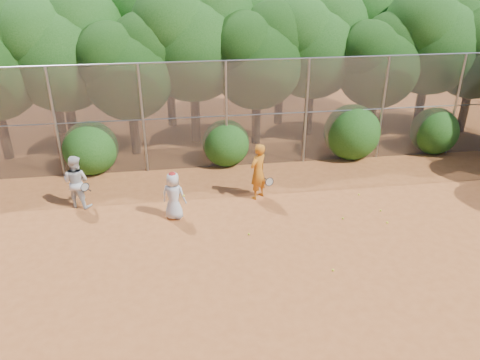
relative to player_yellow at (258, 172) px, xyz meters
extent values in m
plane|color=#A85626|center=(0.29, -3.33, -0.95)|extent=(80.00, 80.00, 0.00)
cylinder|color=gray|center=(-6.71, 2.67, 1.05)|extent=(0.09, 0.09, 4.00)
cylinder|color=gray|center=(-3.71, 2.67, 1.05)|extent=(0.09, 0.09, 4.00)
cylinder|color=gray|center=(-0.71, 2.67, 1.05)|extent=(0.09, 0.09, 4.00)
cylinder|color=gray|center=(2.29, 2.67, 1.05)|extent=(0.09, 0.09, 4.00)
cylinder|color=gray|center=(5.29, 2.67, 1.05)|extent=(0.09, 0.09, 4.00)
cylinder|color=gray|center=(8.29, 2.67, 1.05)|extent=(0.09, 0.09, 4.00)
cylinder|color=gray|center=(0.29, 2.67, 3.05)|extent=(20.00, 0.05, 0.05)
cylinder|color=gray|center=(0.29, 2.67, 1.05)|extent=(20.00, 0.04, 0.04)
cube|color=slate|center=(0.29, 2.67, 1.05)|extent=(20.00, 0.02, 4.00)
cylinder|color=black|center=(-9.21, 4.67, 0.24)|extent=(0.38, 0.38, 2.38)
sphere|color=black|center=(-8.45, 5.05, 3.52)|extent=(3.05, 3.05, 3.05)
cylinder|color=black|center=(-6.71, 5.17, 0.31)|extent=(0.38, 0.38, 2.52)
sphere|color=#194711|center=(-6.71, 5.17, 2.78)|extent=(4.03, 4.03, 4.03)
sphere|color=#194711|center=(-5.91, 5.57, 3.79)|extent=(3.23, 3.23, 3.23)
sphere|color=#194711|center=(-7.42, 4.87, 3.58)|extent=(3.02, 3.02, 3.02)
cylinder|color=black|center=(-4.21, 4.47, 0.13)|extent=(0.36, 0.36, 2.17)
sphere|color=black|center=(-4.21, 4.47, 2.26)|extent=(3.47, 3.47, 3.47)
sphere|color=black|center=(-3.52, 4.82, 3.13)|extent=(2.78, 2.78, 2.78)
sphere|color=black|center=(-4.82, 4.21, 2.95)|extent=(2.60, 2.60, 2.60)
cylinder|color=black|center=(-1.71, 5.47, 0.38)|extent=(0.39, 0.39, 2.66)
sphere|color=#194711|center=(-1.71, 5.47, 2.99)|extent=(4.26, 4.26, 4.26)
sphere|color=#194711|center=(-0.86, 5.89, 4.05)|extent=(3.40, 3.40, 3.40)
sphere|color=#194711|center=(-2.46, 5.15, 3.84)|extent=(3.19, 3.19, 3.19)
cylinder|color=black|center=(0.79, 4.87, 0.19)|extent=(0.37, 0.37, 2.27)
sphere|color=black|center=(0.79, 4.87, 2.42)|extent=(3.64, 3.64, 3.64)
sphere|color=black|center=(1.51, 5.23, 3.33)|extent=(2.91, 2.91, 2.91)
sphere|color=black|center=(0.15, 4.60, 3.14)|extent=(2.73, 2.73, 2.73)
cylinder|color=black|center=(3.29, 5.67, 0.27)|extent=(0.38, 0.38, 2.45)
sphere|color=#194711|center=(3.29, 5.67, 2.67)|extent=(3.92, 3.92, 3.92)
sphere|color=#194711|center=(4.07, 6.06, 3.65)|extent=(3.14, 3.14, 3.14)
sphere|color=#194711|center=(2.60, 5.37, 3.46)|extent=(2.94, 2.94, 2.94)
cylinder|color=black|center=(5.79, 4.67, 0.10)|extent=(0.36, 0.36, 2.10)
sphere|color=black|center=(5.79, 4.67, 2.16)|extent=(3.36, 3.36, 3.36)
sphere|color=black|center=(6.46, 5.00, 3.00)|extent=(2.69, 2.69, 2.69)
sphere|color=black|center=(5.20, 4.42, 2.83)|extent=(2.52, 2.52, 2.52)
cylinder|color=black|center=(8.29, 5.27, 0.34)|extent=(0.39, 0.39, 2.59)
sphere|color=#194711|center=(8.29, 5.27, 2.88)|extent=(4.14, 4.14, 4.14)
sphere|color=#194711|center=(9.12, 5.68, 3.92)|extent=(3.32, 3.32, 3.32)
sphere|color=#194711|center=(7.56, 4.96, 3.71)|extent=(3.11, 3.11, 3.11)
cylinder|color=black|center=(10.29, 4.97, 0.20)|extent=(0.37, 0.37, 2.31)
sphere|color=black|center=(10.29, 4.97, 2.47)|extent=(3.70, 3.70, 3.70)
sphere|color=black|center=(9.64, 4.69, 3.21)|extent=(2.77, 2.77, 2.77)
cylinder|color=black|center=(-7.71, 7.47, 0.36)|extent=(0.39, 0.39, 2.62)
sphere|color=#194711|center=(-7.71, 7.47, 2.93)|extent=(4.20, 4.20, 4.20)
sphere|color=#194711|center=(-6.87, 7.89, 3.98)|extent=(3.36, 3.36, 3.36)
sphere|color=#194711|center=(-8.45, 7.15, 3.77)|extent=(3.15, 3.15, 3.15)
cylinder|color=black|center=(-2.71, 7.67, 0.45)|extent=(0.40, 0.40, 2.80)
sphere|color=#194711|center=(-2.71, 7.67, 3.19)|extent=(4.48, 4.48, 4.48)
sphere|color=#194711|center=(-1.82, 8.12, 4.31)|extent=(3.58, 3.58, 3.58)
sphere|color=#194711|center=(-3.50, 7.33, 4.09)|extent=(3.36, 3.36, 3.36)
cylinder|color=black|center=(2.29, 7.27, 0.31)|extent=(0.38, 0.38, 2.52)
sphere|color=#194711|center=(2.29, 7.27, 2.78)|extent=(4.03, 4.03, 4.03)
sphere|color=#194711|center=(3.09, 7.67, 3.79)|extent=(3.23, 3.23, 3.23)
sphere|color=#194711|center=(1.58, 6.97, 3.58)|extent=(3.02, 3.02, 3.02)
cylinder|color=black|center=(6.79, 7.87, 0.41)|extent=(0.40, 0.40, 2.73)
sphere|color=#194711|center=(6.79, 7.87, 3.09)|extent=(4.37, 4.37, 4.37)
sphere|color=#194711|center=(7.66, 8.30, 4.18)|extent=(3.49, 3.49, 3.49)
sphere|color=#194711|center=(6.02, 7.54, 3.96)|extent=(3.28, 3.28, 3.28)
sphere|color=#194711|center=(-5.71, 2.97, 0.05)|extent=(2.00, 2.00, 2.00)
sphere|color=#194711|center=(-0.71, 2.97, -0.05)|extent=(1.80, 1.80, 1.80)
sphere|color=#194711|center=(4.29, 2.97, 0.15)|extent=(2.20, 2.20, 2.20)
sphere|color=#194711|center=(7.79, 2.97, 0.00)|extent=(1.90, 1.90, 1.90)
imported|color=#C66E17|center=(0.00, 0.00, 0.00)|extent=(0.82, 0.80, 1.91)
torus|color=black|center=(0.35, -0.20, -0.30)|extent=(0.31, 0.13, 0.30)
cylinder|color=black|center=(0.29, 0.01, -0.32)|extent=(0.10, 0.28, 0.05)
imported|color=silver|center=(-2.76, -0.94, -0.19)|extent=(0.87, 0.72, 1.53)
ellipsoid|color=#B11A19|center=(-2.76, -0.94, 0.53)|extent=(0.22, 0.22, 0.13)
sphere|color=yellow|center=(-2.46, -1.14, -0.10)|extent=(0.07, 0.07, 0.07)
imported|color=silver|center=(-5.79, 0.26, -0.08)|extent=(1.04, 0.94, 1.74)
torus|color=black|center=(-5.49, -0.04, -0.15)|extent=(0.38, 0.35, 0.23)
cylinder|color=black|center=(-5.42, 0.10, -0.31)|extent=(0.13, 0.21, 0.22)
sphere|color=yellow|center=(2.35, -1.78, -0.92)|extent=(0.07, 0.07, 0.07)
sphere|color=yellow|center=(3.69, -1.49, -0.92)|extent=(0.07, 0.07, 0.07)
sphere|color=yellow|center=(1.22, -4.23, -0.92)|extent=(0.07, 0.07, 0.07)
sphere|color=yellow|center=(3.60, -2.21, -0.92)|extent=(0.07, 0.07, 0.07)
sphere|color=yellow|center=(-0.66, -2.24, -0.92)|extent=(0.07, 0.07, 0.07)
sphere|color=yellow|center=(3.41, -0.36, -0.92)|extent=(0.07, 0.07, 0.07)
camera|label=1|loc=(-2.55, -13.56, 6.50)|focal=35.00mm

